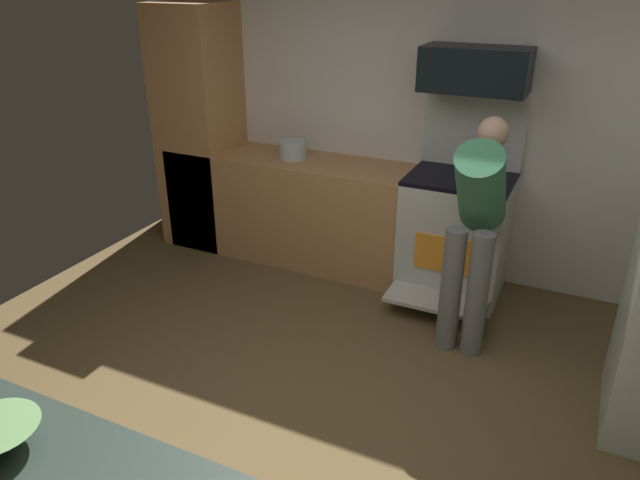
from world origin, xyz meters
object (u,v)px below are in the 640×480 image
Objects in this scene: microwave at (475,69)px; person_cook at (476,221)px; oven_range at (456,230)px; stock_pot at (293,150)px.

person_cook is at bearing -71.61° from microwave.
person_cook is at bearing -69.30° from oven_range.
oven_range is 6.62× the size of stock_pot.
person_cook is 6.41× the size of stock_pot.
microwave is 0.49× the size of person_cook.
stock_pot is (-1.42, -0.08, -0.73)m from microwave.
microwave is 3.16× the size of stock_pot.
microwave reaches higher than oven_range.
stock_pot is (-1.67, 0.68, 0.09)m from person_cook.
oven_range is at bearing -90.00° from microwave.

